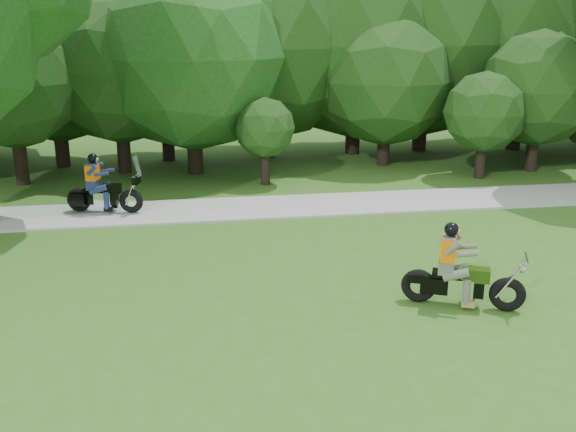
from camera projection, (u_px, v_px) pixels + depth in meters
name	position (u px, v px, depth m)	size (l,w,h in m)	color
ground	(493.00, 339.00, 9.93)	(100.00, 100.00, 0.00)	#37611B
walkway	(357.00, 203.00, 17.50)	(60.00, 2.20, 0.06)	gray
tree_line	(303.00, 53.00, 22.89)	(39.68, 11.76, 7.84)	black
chopper_motorcycle	(457.00, 276.00, 10.97)	(2.01, 1.18, 1.50)	black
touring_motorcycle	(99.00, 191.00, 16.41)	(1.99, 0.95, 1.54)	black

